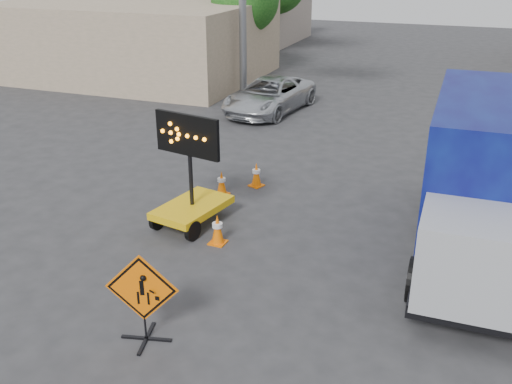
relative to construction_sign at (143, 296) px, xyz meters
The scene contains 10 objects.
ground 1.43m from the construction_sign, 35.62° to the left, with size 100.00×100.00×0.00m, color #2D2D30.
storefront_left_near 24.47m from the construction_sign, 122.50° to the left, with size 14.00×10.00×4.00m, color tan.
storefront_left_far 37.42m from the construction_sign, 112.21° to the left, with size 12.00×10.00×4.40m, color #A09185.
construction_sign is the anchor object (origin of this frame).
arrow_board 4.87m from the construction_sign, 106.54° to the left, with size 1.88×2.30×2.99m.
pickup_truck 16.26m from the construction_sign, 101.64° to the left, with size 2.46×5.33×1.48m, color silver.
box_truck 8.01m from the construction_sign, 46.20° to the left, with size 2.55×7.70×3.64m.
cone_a 3.96m from the construction_sign, 94.69° to the left, with size 0.41×0.41×0.78m.
cone_b 6.90m from the construction_sign, 102.36° to the left, with size 0.46×0.46×0.73m.
cone_c 7.75m from the construction_sign, 95.56° to the left, with size 0.49×0.49×0.76m.
Camera 1 is at (4.15, -7.99, 6.73)m, focal length 40.00 mm.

